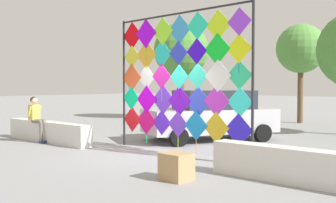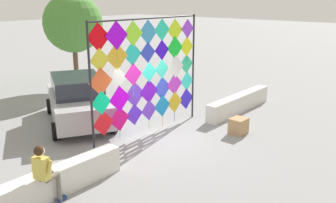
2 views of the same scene
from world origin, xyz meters
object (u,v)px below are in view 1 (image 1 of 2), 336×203
Objects in this scene: seated_vendor at (37,115)px; cardboard_box_large at (176,166)px; kite_display_rack at (178,74)px; tree_broadleaf at (300,49)px; tree_far_right at (180,52)px; parked_car at (211,115)px.

seated_vendor reaches higher than cardboard_box_large.
kite_display_rack is 11.16m from tree_broadleaf.
kite_display_rack is 11.59m from tree_far_right.
tree_far_right is (-9.13, 11.42, 3.57)m from cardboard_box_large.
kite_display_rack is 0.96× the size of tree_broadleaf.
cardboard_box_large is (1.97, -2.44, -1.98)m from kite_display_rack.
tree_far_right is at bearing 102.04° from seated_vendor.
seated_vendor is 2.72× the size of cardboard_box_large.
tree_broadleaf is (-2.96, 13.46, 3.47)m from cardboard_box_large.
kite_display_rack is 5.32m from seated_vendor.
parked_car is 8.66m from tree_broadleaf.
tree_broadleaf is (-0.99, 11.01, 1.49)m from kite_display_rack.
parked_car is 0.89× the size of tree_far_right.
parked_car is (4.10, 4.31, -0.03)m from seated_vendor.
parked_car is at bearing -88.90° from tree_broadleaf.
cardboard_box_large is at bearing -8.03° from seated_vendor.
seated_vendor is at bearing -77.96° from tree_far_right.
tree_broadleaf reaches higher than cardboard_box_large.
cardboard_box_large is 15.04m from tree_far_right.
parked_car is at bearing 46.42° from seated_vendor.
seated_vendor is at bearing 171.97° from cardboard_box_large.
cardboard_box_large is (2.80, -5.28, -0.61)m from parked_car.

